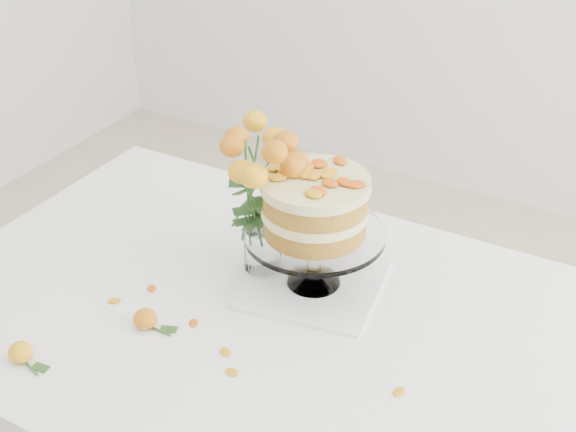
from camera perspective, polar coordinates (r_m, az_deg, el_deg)
name	(u,v)px	position (r m, az deg, el deg)	size (l,w,h in m)	color
table	(273,347)	(1.64, -1.05, -9.28)	(1.43, 0.93, 0.76)	tan
napkin	(313,284)	(1.66, 1.82, -4.85)	(0.27, 0.27, 0.01)	white
cake_stand	(315,212)	(1.57, 1.93, 0.32)	(0.28, 0.28, 0.25)	white
rose_vase	(261,173)	(1.59, -1.91, 3.04)	(0.29, 0.29, 0.40)	white
loose_rose_near	(21,352)	(1.55, -18.47, -9.18)	(0.08, 0.05, 0.04)	#FFB116
loose_rose_far	(145,319)	(1.57, -10.12, -7.22)	(0.08, 0.05, 0.04)	#BA5E09
stray_petal_a	(193,323)	(1.58, -6.74, -7.58)	(0.03, 0.02, 0.00)	orange
stray_petal_b	(225,352)	(1.50, -4.47, -9.62)	(0.03, 0.02, 0.00)	orange
stray_petal_c	(232,372)	(1.46, -4.01, -11.02)	(0.03, 0.02, 0.00)	orange
stray_petal_d	(152,289)	(1.68, -9.68, -5.11)	(0.03, 0.02, 0.00)	orange
stray_petal_e	(114,301)	(1.66, -12.26, -5.92)	(0.03, 0.02, 0.00)	orange
stray_petal_f	(399,392)	(1.44, 7.90, -12.29)	(0.03, 0.02, 0.00)	orange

